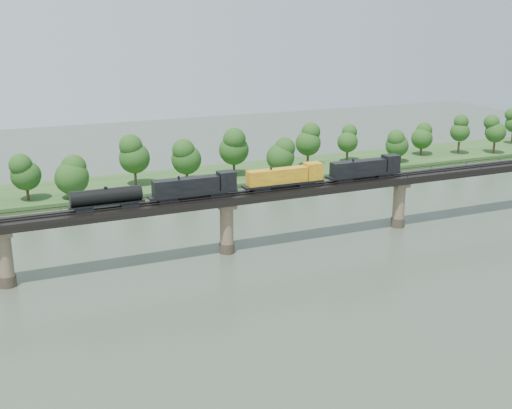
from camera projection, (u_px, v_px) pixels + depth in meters
name	position (u px, v px, depth m)	size (l,w,h in m)	color
ground	(298.00, 315.00, 98.18)	(400.00, 400.00, 0.00)	#364334
far_bank	(152.00, 184.00, 172.57)	(300.00, 24.00, 1.60)	#274A1D
bridge	(227.00, 226.00, 122.99)	(236.00, 30.00, 11.50)	#473A2D
bridge_superstructure	(226.00, 194.00, 121.22)	(220.00, 4.90, 0.75)	black
far_treeline	(124.00, 161.00, 163.20)	(289.06, 17.54, 13.60)	#382619
freight_train	(255.00, 181.00, 122.99)	(68.08, 2.65, 4.69)	black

